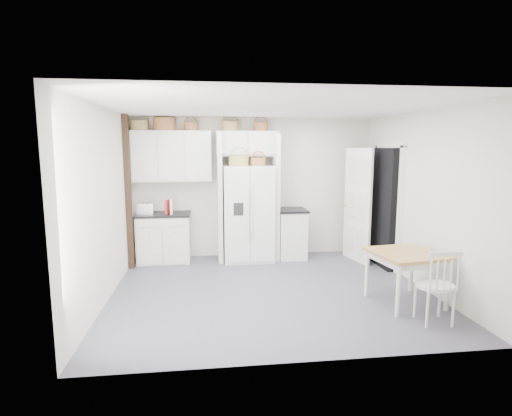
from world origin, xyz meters
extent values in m
plane|color=#444350|center=(0.00, 0.00, 0.00)|extent=(4.50, 4.50, 0.00)
plane|color=white|center=(0.00, 0.00, 2.60)|extent=(4.50, 4.50, 0.00)
plane|color=beige|center=(0.00, 2.00, 1.30)|extent=(4.50, 0.00, 4.50)
plane|color=beige|center=(-2.25, 0.00, 1.30)|extent=(0.00, 4.00, 4.00)
plane|color=beige|center=(2.25, 0.00, 1.30)|extent=(0.00, 4.00, 4.00)
cube|color=silver|center=(-0.15, 1.64, 0.87)|extent=(0.90, 0.72, 1.73)
cube|color=silver|center=(-1.67, 1.70, 0.43)|extent=(0.92, 0.58, 0.85)
cube|color=silver|center=(0.67, 1.70, 0.44)|extent=(0.50, 0.60, 0.88)
cube|color=brown|center=(1.70, -0.70, 0.35)|extent=(0.95, 0.95, 0.70)
cube|color=silver|center=(1.75, -1.31, 0.45)|extent=(0.46, 0.42, 0.90)
cube|color=black|center=(-1.67, 1.70, 0.87)|extent=(0.96, 0.62, 0.04)
cube|color=black|center=(0.67, 1.70, 0.90)|extent=(0.54, 0.64, 0.04)
cube|color=silver|center=(-1.97, 1.62, 0.99)|extent=(0.29, 0.17, 0.20)
cube|color=red|center=(-1.59, 1.62, 1.02)|extent=(0.07, 0.17, 0.25)
cube|color=beige|center=(-1.52, 1.62, 1.02)|extent=(0.04, 0.17, 0.26)
cylinder|color=olive|center=(-2.05, 1.83, 2.44)|extent=(0.30, 0.30, 0.17)
cylinder|color=brown|center=(-1.62, 1.83, 2.46)|extent=(0.38, 0.38, 0.23)
cylinder|color=brown|center=(-1.15, 1.83, 2.42)|extent=(0.25, 0.25, 0.14)
cylinder|color=olive|center=(-0.46, 1.83, 2.43)|extent=(0.30, 0.30, 0.17)
cylinder|color=brown|center=(0.10, 1.83, 2.43)|extent=(0.27, 0.27, 0.15)
cylinder|color=olive|center=(-0.33, 1.54, 1.83)|extent=(0.34, 0.34, 0.18)
cylinder|color=brown|center=(0.02, 1.54, 1.80)|extent=(0.26, 0.26, 0.14)
cube|color=silver|center=(-1.50, 1.83, 1.90)|extent=(1.40, 0.34, 0.90)
cube|color=silver|center=(-0.15, 1.83, 2.12)|extent=(1.12, 0.34, 0.45)
cube|color=silver|center=(-0.66, 1.70, 1.15)|extent=(0.08, 0.60, 2.30)
cube|color=silver|center=(0.36, 1.70, 1.15)|extent=(0.08, 0.60, 2.30)
cube|color=black|center=(-2.20, 1.35, 1.30)|extent=(0.09, 0.09, 2.60)
cube|color=black|center=(2.16, 1.00, 1.02)|extent=(0.18, 0.85, 2.05)
cube|color=white|center=(1.80, 1.33, 1.02)|extent=(0.21, 0.79, 2.05)
camera|label=1|loc=(-0.89, -5.50, 2.05)|focal=28.00mm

